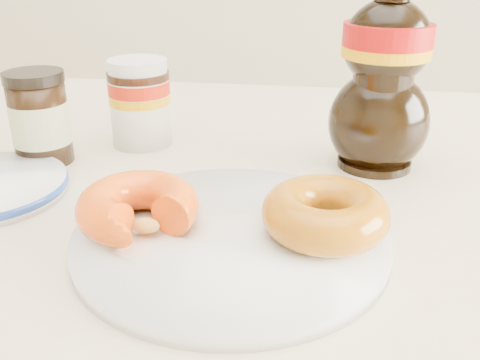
# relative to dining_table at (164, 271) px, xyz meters

# --- Properties ---
(dining_table) EXTENTS (1.40, 0.90, 0.75)m
(dining_table) POSITION_rel_dining_table_xyz_m (0.00, 0.00, 0.00)
(dining_table) COLOR beige
(dining_table) RESTS_ON ground
(plate) EXTENTS (0.26, 0.26, 0.01)m
(plate) POSITION_rel_dining_table_xyz_m (0.08, -0.07, 0.09)
(plate) COLOR white
(plate) RESTS_ON dining_table
(donut_bitten) EXTENTS (0.13, 0.13, 0.03)m
(donut_bitten) POSITION_rel_dining_table_xyz_m (0.01, -0.08, 0.11)
(donut_bitten) COLOR #F85B0E
(donut_bitten) RESTS_ON plate
(donut_whole) EXTENTS (0.12, 0.12, 0.04)m
(donut_whole) POSITION_rel_dining_table_xyz_m (0.16, -0.07, 0.11)
(donut_whole) COLOR #AD6A0B
(donut_whole) RESTS_ON plate
(nutella_jar) EXTENTS (0.07, 0.07, 0.10)m
(nutella_jar) POSITION_rel_dining_table_xyz_m (-0.06, 0.14, 0.14)
(nutella_jar) COLOR white
(nutella_jar) RESTS_ON dining_table
(syrup_bottle) EXTENTS (0.13, 0.12, 0.21)m
(syrup_bottle) POSITION_rel_dining_table_xyz_m (0.21, 0.11, 0.19)
(syrup_bottle) COLOR black
(syrup_bottle) RESTS_ON dining_table
(dark_jar) EXTENTS (0.06, 0.06, 0.10)m
(dark_jar) POSITION_rel_dining_table_xyz_m (-0.15, 0.07, 0.13)
(dark_jar) COLOR black
(dark_jar) RESTS_ON dining_table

